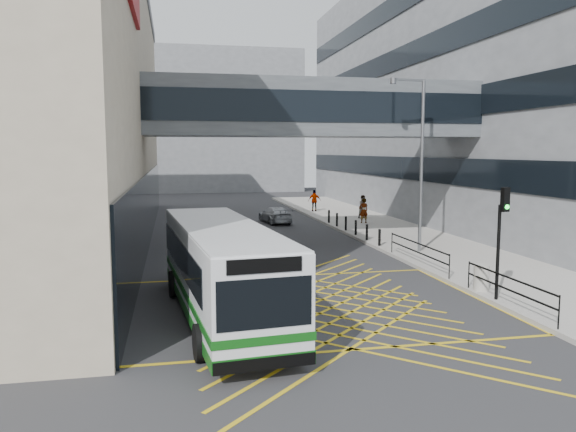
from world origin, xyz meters
TOP-DOWN VIEW (x-y plane):
  - ground at (0.00, 0.00)m, footprint 120.00×120.00m
  - building_right at (23.98, 24.00)m, footprint 24.09×44.00m
  - building_far at (-2.00, 60.00)m, footprint 28.00×16.00m
  - skybridge at (3.00, 12.00)m, footprint 20.00×4.10m
  - pavement at (9.00, 15.00)m, footprint 6.00×54.00m
  - box_junction at (0.00, 0.00)m, footprint 12.00×9.00m
  - bus at (-3.14, -0.84)m, footprint 3.47×10.78m
  - car_white at (-3.31, 3.78)m, footprint 2.93×4.49m
  - car_dark at (-1.21, 14.82)m, footprint 3.02×4.37m
  - car_silver at (2.70, 21.82)m, footprint 2.18×4.20m
  - traffic_light at (6.27, -1.28)m, footprint 0.30×0.46m
  - street_lamp at (7.45, 8.00)m, footprint 1.95×0.48m
  - litter_bin at (6.40, 0.05)m, footprint 0.55×0.55m
  - kerb_railings at (6.15, 1.78)m, footprint 0.05×12.54m
  - bollards at (6.25, 15.00)m, footprint 0.14×10.14m
  - pedestrian_a at (8.61, 19.34)m, footprint 0.72×0.53m
  - pedestrian_b at (9.49, 21.95)m, footprint 0.98×0.79m
  - pedestrian_c at (7.10, 27.52)m, footprint 1.12×0.65m

SIDE VIEW (x-z plane):
  - ground at x=0.00m, z-range 0.00..0.00m
  - box_junction at x=0.00m, z-range 0.00..0.01m
  - pavement at x=9.00m, z-range 0.00..0.16m
  - bollards at x=6.25m, z-range 0.16..1.06m
  - car_silver at x=2.70m, z-range 0.00..1.25m
  - car_dark at x=-1.21m, z-range 0.00..1.27m
  - litter_bin at x=6.40m, z-range 0.16..1.11m
  - car_white at x=-3.31m, z-range 0.00..1.32m
  - kerb_railings at x=6.15m, z-range 0.38..1.38m
  - pedestrian_a at x=8.61m, z-range 0.16..1.90m
  - pedestrian_b at x=9.49m, z-range 0.16..1.91m
  - pedestrian_c at x=7.10m, z-range 0.16..1.95m
  - bus at x=-3.14m, z-range 0.11..3.08m
  - traffic_light at x=6.27m, z-range 0.74..4.61m
  - street_lamp at x=7.45m, z-range 0.76..9.32m
  - skybridge at x=3.00m, z-range 6.00..9.00m
  - building_far at x=-2.00m, z-range 0.00..18.00m
  - building_right at x=23.98m, z-range 0.00..20.00m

